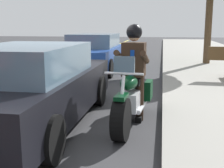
{
  "coord_description": "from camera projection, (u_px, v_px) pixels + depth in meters",
  "views": [
    {
      "loc": [
        5.65,
        1.96,
        1.72
      ],
      "look_at": [
        0.77,
        1.15,
        0.75
      ],
      "focal_mm": 48.25,
      "sensor_mm": 36.0,
      "label": 1
    }
  ],
  "objects": [
    {
      "name": "rider_main",
      "position": [
        134.0,
        64.0,
        5.35
      ],
      "size": [
        0.65,
        0.58,
        1.74
      ],
      "color": "black",
      "rests_on": "ground_plane"
    },
    {
      "name": "motorcycle_main",
      "position": [
        131.0,
        99.0,
        5.28
      ],
      "size": [
        2.22,
        0.7,
        1.26
      ],
      "color": "black",
      "rests_on": "ground_plane"
    },
    {
      "name": "car_dark",
      "position": [
        32.0,
        86.0,
        5.16
      ],
      "size": [
        4.6,
        1.92,
        1.4
      ],
      "color": "black",
      "rests_on": "ground_plane"
    },
    {
      "name": "car_silver",
      "position": [
        94.0,
        53.0,
        11.46
      ],
      "size": [
        4.6,
        1.92,
        1.4
      ],
      "color": "navy",
      "rests_on": "ground_plane"
    },
    {
      "name": "ground_plane",
      "position": [
        63.0,
        111.0,
        6.11
      ],
      "size": [
        80.0,
        80.0,
        0.0
      ],
      "primitive_type": "plane",
      "color": "#333335"
    }
  ]
}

